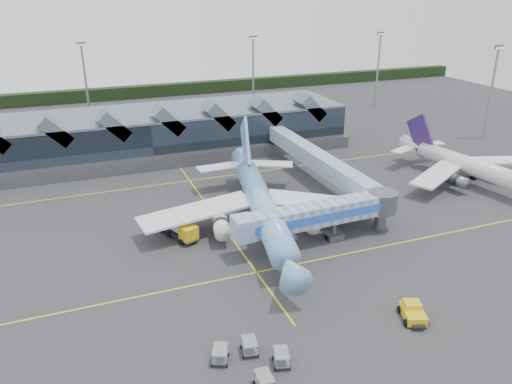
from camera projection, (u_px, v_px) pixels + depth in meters
name	position (u px, v px, depth m)	size (l,w,h in m)	color
ground	(237.00, 245.00, 72.92)	(260.00, 260.00, 0.00)	#2D2D30
taxi_stripes	(217.00, 218.00, 81.53)	(120.00, 60.00, 0.01)	yellow
tree_line_far	(129.00, 92.00, 166.92)	(260.00, 4.00, 4.00)	black
terminal	(145.00, 134.00, 110.16)	(90.00, 22.25, 12.52)	black
light_masts	(233.00, 80.00, 129.23)	(132.40, 42.56, 22.45)	gray
main_airliner	(261.00, 203.00, 76.90)	(37.71, 43.98, 14.21)	#709FE4
regional_jet	(465.00, 164.00, 95.06)	(29.80, 32.84, 11.29)	silver
jet_bridge	(329.00, 213.00, 72.65)	(26.58, 4.92, 6.33)	#6D87B7
fuel_truck	(175.00, 225.00, 75.18)	(5.17, 8.86, 3.02)	black
pushback_tug	(413.00, 312.00, 56.59)	(3.60, 4.58, 1.85)	gold
baggage_carts	(254.00, 359.00, 49.44)	(7.73, 7.51, 1.56)	gray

